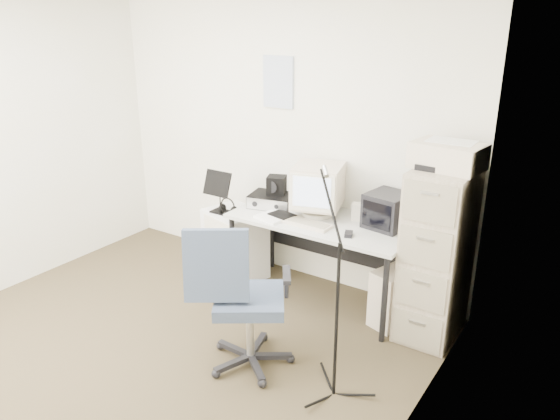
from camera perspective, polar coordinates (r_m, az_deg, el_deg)
The scene contains 21 objects.
floor at distance 4.14m, azimuth -14.21°, elevation -14.91°, with size 3.60×3.60×0.01m, color #413722.
wall_back at distance 4.90m, azimuth 0.10°, elevation 7.40°, with size 3.60×0.02×2.50m, color beige.
wall_right at distance 2.58m, azimuth 11.69°, elevation -5.10°, with size 0.02×3.60×2.50m, color beige.
wall_calendar at distance 4.81m, azimuth -0.18°, elevation 13.22°, with size 0.30×0.02×0.44m, color white.
filing_cabinet at distance 4.17m, azimuth 16.08°, elevation -4.46°, with size 0.40×0.60×1.30m, color beige.
printer at distance 3.94m, azimuth 17.14°, elevation 5.42°, with size 0.47×0.32×0.18m, color beige.
desk at distance 4.59m, azimuth 4.29°, elevation -5.25°, with size 1.50×0.70×0.73m, color beige.
crt_monitor at distance 4.49m, azimuth 3.98°, elevation 2.07°, with size 0.38×0.40×0.42m, color beige.
crt_tv at distance 4.33m, azimuth 11.21°, elevation -0.02°, with size 0.30×0.32×0.27m, color black.
desk_speaker at distance 4.45m, azimuth 8.02°, elevation -0.18°, with size 0.08×0.08×0.14m, color beige.
keyboard at distance 4.33m, azimuth 2.68°, elevation -1.42°, with size 0.42×0.15×0.02m, color beige.
mouse at distance 4.15m, azimuth 7.18°, elevation -2.51°, with size 0.06×0.10×0.03m, color black.
radio_receiver at distance 4.72m, azimuth -0.76°, elevation 1.02°, with size 0.38×0.27×0.11m, color black.
radio_speaker at distance 4.70m, azimuth -0.36°, elevation 2.65°, with size 0.16×0.14×0.16m, color black.
papers at distance 4.49m, azimuth -0.21°, elevation -0.57°, with size 0.24×0.33×0.02m, color white.
pc_tower at distance 4.44m, azimuth 12.39°, elevation -8.62°, with size 0.22×0.50×0.46m, color beige.
office_chair at distance 3.71m, azimuth -3.22°, elevation -9.13°, with size 0.60×0.60×1.04m, color #3C4B5C.
side_cart at distance 5.04m, azimuth -4.67°, elevation -3.51°, with size 0.51×0.41×0.63m, color white.
music_stand at distance 4.84m, azimuth -6.32°, elevation 1.95°, with size 0.27×0.14×0.39m, color black.
headphones at distance 4.82m, azimuth -5.47°, elevation 0.07°, with size 0.17×0.17×0.03m, color black.
mic_stand at distance 3.35m, azimuth 6.03°, elevation -9.21°, with size 0.02×0.02×1.39m, color black.
Camera 1 is at (2.62, -2.19, 2.33)m, focal length 35.00 mm.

